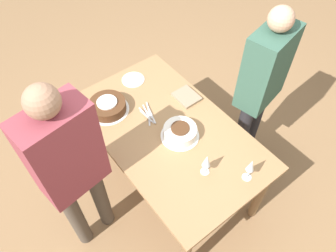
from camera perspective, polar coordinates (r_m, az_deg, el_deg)
The scene contains 11 objects.
ground_plane at distance 3.02m, azimuth 0.00°, elevation -9.49°, with size 12.00×12.00×0.00m, color #8E6B47.
dining_table at distance 2.48m, azimuth 0.00°, elevation -2.32°, with size 1.51×0.89×0.74m.
cake_center_white at distance 2.33m, azimuth 2.10°, elevation -1.09°, with size 0.28×0.28×0.10m.
cake_front_chocolate at distance 2.53m, azimuth -10.45°, elevation 3.41°, with size 0.32×0.32×0.09m.
wine_glass_near at distance 2.10m, azimuth 6.73°, elevation -6.15°, with size 0.06×0.06×0.19m.
wine_glass_far at distance 2.12m, azimuth 14.21°, elevation -6.81°, with size 0.06×0.06×0.20m.
dessert_plate_left at distance 2.77m, azimuth -6.09°, elevation 8.02°, with size 0.19×0.19×0.01m.
fork_pile at distance 2.48m, azimuth -3.48°, elevation 2.05°, with size 0.22×0.13×0.02m.
napkin_stack at distance 2.60m, azimuth 3.26°, elevation 5.12°, with size 0.19×0.16×0.02m.
person_cutting at distance 2.04m, azimuth -16.72°, elevation -6.51°, with size 0.27×0.43×1.61m.
person_watching at distance 2.58m, azimuth 16.06°, elevation 7.55°, with size 0.30×0.44×1.54m.
Camera 1 is at (1.16, -0.90, 2.63)m, focal length 35.00 mm.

